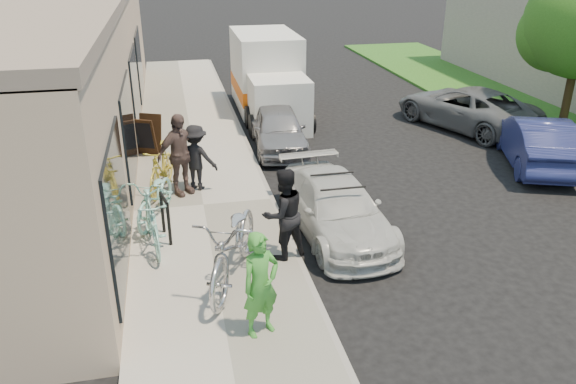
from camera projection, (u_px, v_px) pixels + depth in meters
ground at (327, 271)px, 10.18m from camera, size 120.00×120.00×0.00m
sidewalk at (204, 208)px, 12.44m from camera, size 3.00×34.00×0.15m
curb at (272, 202)px, 12.74m from camera, size 0.12×34.00×0.13m
storefront at (67, 75)px, 15.45m from camera, size 3.60×20.00×4.22m
bike_rack at (165, 214)px, 10.79m from camera, size 0.18×0.62×0.89m
sandwich_board at (147, 135)px, 15.20m from camera, size 0.84×0.85×1.04m
sedan_white at (336, 207)px, 11.31m from camera, size 1.83×4.01×1.18m
sedan_silver at (278, 129)px, 15.96m from camera, size 1.67×3.64×1.21m
moving_truck at (268, 79)px, 19.21m from camera, size 2.11×5.46×2.67m
far_car_blue at (536, 141)px, 14.79m from camera, size 2.70×4.27×1.33m
far_car_gray at (465, 107)px, 17.90m from camera, size 3.73×5.17×1.31m
tandem_bike at (234, 244)px, 9.37m from camera, size 1.81×2.77×1.37m
woman_rider at (261, 285)px, 8.03m from camera, size 0.71×0.60×1.64m
man_standing at (283, 214)px, 10.04m from camera, size 1.01×0.90×1.72m
cruiser_bike_a at (152, 222)px, 10.45m from camera, size 0.75×1.84×1.07m
cruiser_bike_b at (155, 197)px, 11.55m from camera, size 1.28×2.06×1.02m
cruiser_bike_c at (161, 168)px, 12.91m from camera, size 1.01×1.93×1.11m
bystander_a at (196, 158)px, 12.92m from camera, size 1.15×0.96×1.55m
bystander_b at (179, 155)px, 12.59m from camera, size 1.19×0.98×1.89m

